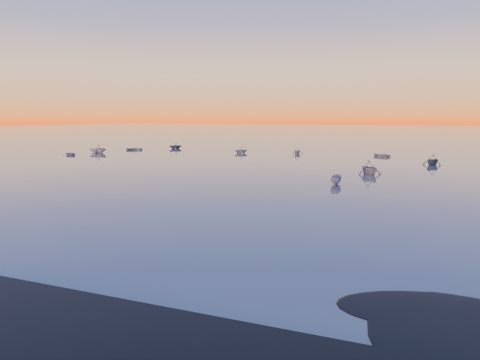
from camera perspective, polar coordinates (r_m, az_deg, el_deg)
The scene contains 3 objects.
ground at distance 120.66m, azimuth 14.54°, elevation 3.78°, with size 600.00×600.00×0.00m, color #6D645B.
mud_lobes at distance 27.02m, azimuth -21.80°, elevation -9.99°, with size 140.00×6.00×0.07m, color black, non-canonical shape.
moored_fleet at distance 74.73m, azimuth 8.90°, elevation 1.59°, with size 124.00×58.00×1.20m, color beige, non-canonical shape.
Camera 1 is at (18.53, -18.95, 8.03)m, focal length 35.00 mm.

